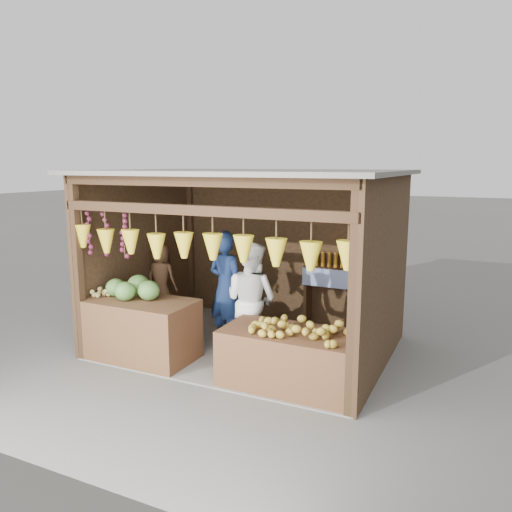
{
  "coord_description": "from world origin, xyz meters",
  "views": [
    {
      "loc": [
        3.19,
        -6.49,
        2.73
      ],
      "look_at": [
        0.16,
        -0.1,
        1.44
      ],
      "focal_mm": 35.0,
      "sensor_mm": 36.0,
      "label": 1
    }
  ],
  "objects": [
    {
      "name": "tanfruit_pile",
      "position": [
        -1.79,
        -1.1,
        0.93
      ],
      "size": [
        0.34,
        0.4,
        0.13
      ],
      "primitive_type": null,
      "color": "tan",
      "rests_on": "counter_left"
    },
    {
      "name": "stool",
      "position": [
        -1.71,
        0.16,
        0.15
      ],
      "size": [
        0.32,
        0.32,
        0.3
      ],
      "primitive_type": "cube",
      "color": "black",
      "rests_on": "ground"
    },
    {
      "name": "man_standing",
      "position": [
        -0.35,
        -0.07,
        0.89
      ],
      "size": [
        0.73,
        0.57,
        1.78
      ],
      "primitive_type": "imported",
      "rotation": [
        0.0,
        0.0,
        2.9
      ],
      "color": "#132349",
      "rests_on": "ground"
    },
    {
      "name": "melon_pile",
      "position": [
        -1.3,
        -1.01,
        1.02
      ],
      "size": [
        1.0,
        0.5,
        0.32
      ],
      "primitive_type": null,
      "color": "#185416",
      "rests_on": "counter_left"
    },
    {
      "name": "counter_right",
      "position": [
        1.09,
        -1.04,
        0.36
      ],
      "size": [
        1.73,
        0.85,
        0.72
      ],
      "primitive_type": "cube",
      "color": "#51301B",
      "rests_on": "ground"
    },
    {
      "name": "ground",
      "position": [
        0.0,
        0.0,
        0.0
      ],
      "size": [
        80.0,
        80.0,
        0.0
      ],
      "primitive_type": "plane",
      "color": "#514F49",
      "rests_on": "ground"
    },
    {
      "name": "vendor_seated",
      "position": [
        -1.71,
        0.16,
        0.87
      ],
      "size": [
        0.56,
        0.37,
        1.14
      ],
      "primitive_type": "imported",
      "rotation": [
        0.0,
        0.0,
        3.13
      ],
      "color": "#523621",
      "rests_on": "stool"
    },
    {
      "name": "counter_left",
      "position": [
        -1.22,
        -1.07,
        0.43
      ],
      "size": [
        1.6,
        0.85,
        0.86
      ],
      "primitive_type": "cube",
      "color": "#4F2E1A",
      "rests_on": "ground"
    },
    {
      "name": "woman_standing",
      "position": [
        0.2,
        -0.34,
        0.84
      ],
      "size": [
        0.93,
        0.79,
        1.68
      ],
      "primitive_type": "imported",
      "rotation": [
        0.0,
        0.0,
        2.93
      ],
      "color": "white",
      "rests_on": "ground"
    },
    {
      "name": "mango_pile",
      "position": [
        1.17,
        -1.11,
        0.83
      ],
      "size": [
        1.4,
        0.64,
        0.22
      ],
      "primitive_type": null,
      "color": "orange",
      "rests_on": "counter_right"
    },
    {
      "name": "back_shelf",
      "position": [
        1.05,
        1.28,
        0.87
      ],
      "size": [
        1.25,
        0.32,
        1.32
      ],
      "color": "#382314",
      "rests_on": "ground"
    },
    {
      "name": "stall_structure",
      "position": [
        -0.03,
        -0.04,
        1.67
      ],
      "size": [
        4.3,
        3.3,
        2.66
      ],
      "color": "slate",
      "rests_on": "ground"
    }
  ]
}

